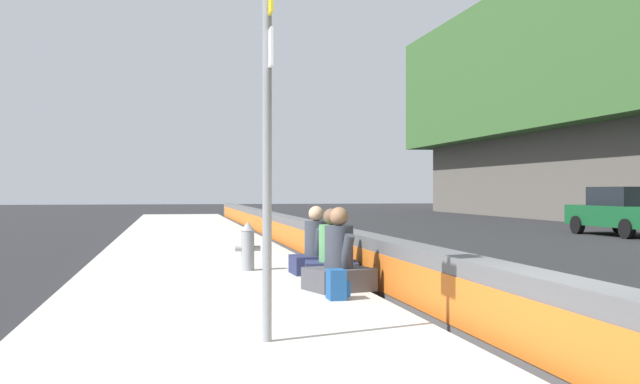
% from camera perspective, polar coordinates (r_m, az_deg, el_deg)
% --- Properties ---
extents(ground_plane, '(160.00, 160.00, 0.00)m').
position_cam_1_polar(ground_plane, '(6.81, 18.01, -13.38)').
color(ground_plane, '#232326').
rests_on(ground_plane, ground).
extents(jersey_barrier, '(76.00, 0.45, 0.85)m').
position_cam_1_polar(jersey_barrier, '(6.73, 17.98, -9.87)').
color(jersey_barrier, '#545456').
rests_on(jersey_barrier, ground_plane).
extents(route_sign_post, '(0.44, 0.09, 3.60)m').
position_cam_1_polar(route_sign_post, '(7.22, -4.02, 5.06)').
color(route_sign_post, gray).
rests_on(route_sign_post, sidewalk_strip).
extents(fire_hydrant, '(0.26, 0.46, 0.88)m').
position_cam_1_polar(fire_hydrant, '(13.63, -5.53, -4.08)').
color(fire_hydrant, gray).
rests_on(fire_hydrant, sidewalk_strip).
extents(seated_person_foreground, '(0.95, 1.04, 1.21)m').
position_cam_1_polar(seated_person_foreground, '(10.89, 1.46, -5.52)').
color(seated_person_foreground, '#424247').
rests_on(seated_person_foreground, sidewalk_strip).
extents(seated_person_middle, '(0.83, 0.94, 1.16)m').
position_cam_1_polar(seated_person_middle, '(11.97, 0.87, -5.08)').
color(seated_person_middle, '#23284C').
rests_on(seated_person_middle, sidewalk_strip).
extents(seated_person_rear, '(0.76, 0.87, 1.18)m').
position_cam_1_polar(seated_person_rear, '(13.06, -0.30, -4.62)').
color(seated_person_rear, '#23284C').
rests_on(seated_person_rear, sidewalk_strip).
extents(backpack, '(0.32, 0.28, 0.40)m').
position_cam_1_polar(backpack, '(10.01, 1.31, -7.08)').
color(backpack, navy).
rests_on(backpack, sidewalk_strip).
extents(parked_car_fourth, '(4.55, 2.06, 1.71)m').
position_cam_1_polar(parked_car_fourth, '(28.05, 22.09, -1.36)').
color(parked_car_fourth, '#145128').
rests_on(parked_car_fourth, ground_plane).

